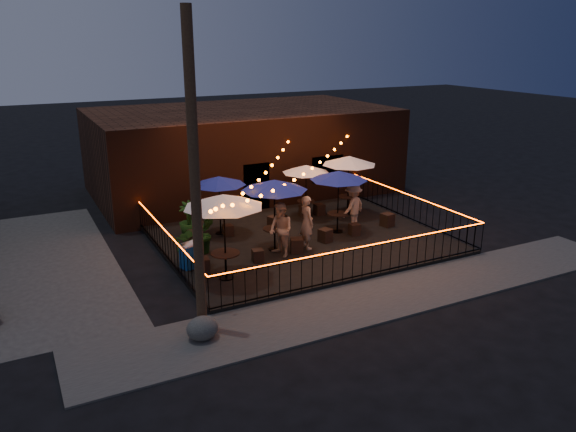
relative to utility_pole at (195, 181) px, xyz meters
name	(u,v)px	position (x,y,z in m)	size (l,w,h in m)	color
ground	(329,260)	(5.40, 2.60, -4.00)	(110.00, 110.00, 0.00)	black
patio	(301,240)	(5.40, 4.60, -3.92)	(10.00, 8.00, 0.15)	black
sidewalk	(386,297)	(5.40, -0.65, -3.98)	(18.00, 2.50, 0.05)	#3B3937
brick_building	(242,150)	(6.40, 12.59, -2.00)	(14.00, 8.00, 4.00)	#33190E
utility_pole	(195,181)	(0.00, 0.00, 0.00)	(0.26, 0.26, 8.00)	#3D2619
fence_front	(363,262)	(5.40, 0.60, -3.34)	(10.00, 0.04, 1.04)	black
fence_left	(168,247)	(0.40, 4.60, -3.34)	(0.04, 8.00, 1.04)	black
fence_right	(409,207)	(10.40, 4.60, -3.34)	(0.04, 8.00, 1.04)	black
festoon_lights	(280,181)	(4.39, 4.30, -1.48)	(10.02, 8.72, 1.32)	#FF5800
cafe_table_0	(223,202)	(1.62, 2.48, -1.39)	(2.54, 2.54, 2.70)	black
cafe_table_1	(219,181)	(2.94, 6.47, -1.81)	(2.54, 2.54, 2.23)	black
cafe_table_2	(274,186)	(4.03, 4.00, -1.54)	(2.97, 2.97, 2.53)	black
cafe_table_3	(306,170)	(6.85, 6.87, -1.86)	(2.18, 2.18, 2.18)	black
cafe_table_4	(339,176)	(6.99, 4.61, -1.66)	(2.52, 2.52, 2.39)	black
cafe_table_5	(349,161)	(8.59, 6.37, -1.58)	(2.78, 2.78, 2.48)	black
bistro_chair_0	(202,266)	(1.08, 3.16, -3.59)	(0.43, 0.43, 0.51)	black
bistro_chair_1	(258,256)	(3.04, 3.25, -3.64)	(0.36, 0.36, 0.42)	black
bistro_chair_2	(193,237)	(1.70, 5.97, -3.62)	(0.38, 0.38, 0.46)	black
bistro_chair_3	(228,230)	(3.09, 6.10, -3.64)	(0.36, 0.36, 0.42)	black
bistro_chair_4	(297,245)	(4.59, 3.41, -3.60)	(0.43, 0.43, 0.51)	black
bistro_chair_5	(325,235)	(6.01, 3.87, -3.61)	(0.41, 0.41, 0.48)	black
bistro_chair_6	(273,221)	(5.07, 6.32, -3.64)	(0.35, 0.35, 0.41)	black
bistro_chair_7	(305,211)	(6.79, 6.88, -3.62)	(0.39, 0.39, 0.47)	black
bistro_chair_8	(354,229)	(7.38, 4.02, -3.63)	(0.37, 0.37, 0.43)	black
bistro_chair_9	(387,220)	(9.10, 4.29, -3.59)	(0.43, 0.43, 0.51)	black
bistro_chair_10	(319,210)	(7.45, 6.79, -3.62)	(0.39, 0.39, 0.46)	black
bistro_chair_11	(352,205)	(9.07, 6.73, -3.63)	(0.37, 0.37, 0.44)	black
patron_a	(307,222)	(5.10, 3.64, -2.89)	(0.70, 0.46, 1.91)	tan
patron_b	(281,230)	(3.96, 3.38, -2.92)	(0.91, 0.71, 1.86)	tan
patron_c	(353,207)	(7.70, 4.64, -2.95)	(1.16, 0.67, 1.80)	tan
potted_shrub_a	(191,245)	(1.02, 4.04, -3.17)	(1.23, 1.06, 1.36)	#14340A
potted_shrub_b	(205,234)	(1.76, 4.86, -3.16)	(0.76, 0.61, 1.38)	#133F15
potted_shrub_c	(189,219)	(1.78, 6.67, -3.17)	(0.76, 0.76, 1.35)	#163D12
cooler	(190,255)	(0.90, 3.80, -3.43)	(0.73, 0.62, 0.82)	#1755A7
boulder	(202,328)	(-0.17, -0.52, -3.67)	(0.85, 0.72, 0.66)	#403F3B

